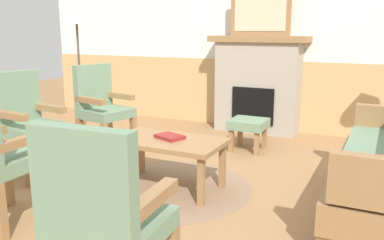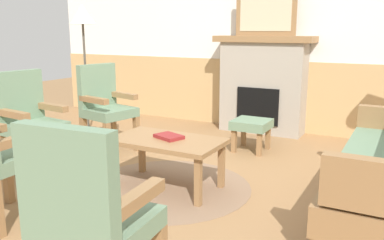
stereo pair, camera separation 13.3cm
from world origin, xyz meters
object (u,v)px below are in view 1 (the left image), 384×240
object	(u,v)px
coffee_table	(168,145)
armchair_near_fireplace	(101,104)
fireplace	(258,84)
framed_picture	(260,14)
floor_lamp_by_chairs	(77,22)
armchair_by_window_left	(26,119)
footstool	(248,126)
book_on_table	(170,137)
armchair_front_left	(103,217)

from	to	relation	value
coffee_table	armchair_near_fireplace	world-z (taller)	armchair_near_fireplace
fireplace	framed_picture	size ratio (longest dim) A/B	1.62
coffee_table	floor_lamp_by_chairs	xyz separation A→B (m)	(-2.04, 1.25, 1.06)
framed_picture	armchair_by_window_left	world-z (taller)	framed_picture
framed_picture	footstool	world-z (taller)	framed_picture
framed_picture	footstool	size ratio (longest dim) A/B	2.00
fireplace	framed_picture	xyz separation A→B (m)	(0.00, 0.00, 0.91)
armchair_near_fireplace	coffee_table	bearing A→B (deg)	-28.05
framed_picture	armchair_near_fireplace	xyz separation A→B (m)	(-1.29, -1.68, -1.02)
armchair_by_window_left	floor_lamp_by_chairs	distance (m)	1.90
fireplace	armchair_near_fireplace	size ratio (longest dim) A/B	1.33
armchair_near_fireplace	armchair_by_window_left	distance (m)	0.94
fireplace	armchair_near_fireplace	world-z (taller)	fireplace
fireplace	coffee_table	xyz separation A→B (m)	(-0.07, -2.33, -0.27)
fireplace	framed_picture	world-z (taller)	framed_picture
footstool	floor_lamp_by_chairs	size ratio (longest dim) A/B	0.24
book_on_table	armchair_near_fireplace	distance (m)	1.37
floor_lamp_by_chairs	footstool	bearing A→B (deg)	3.93
framed_picture	coffee_table	world-z (taller)	framed_picture
framed_picture	floor_lamp_by_chairs	world-z (taller)	framed_picture
fireplace	footstool	bearing A→B (deg)	-78.43
floor_lamp_by_chairs	armchair_front_left	bearing A→B (deg)	-47.50
armchair_front_left	armchair_near_fireplace	bearing A→B (deg)	128.52
fireplace	armchair_near_fireplace	bearing A→B (deg)	-127.49
framed_picture	armchair_near_fireplace	bearing A→B (deg)	-127.49
coffee_table	armchair_near_fireplace	xyz separation A→B (m)	(-1.22, 0.65, 0.15)
fireplace	floor_lamp_by_chairs	size ratio (longest dim) A/B	0.77
book_on_table	armchair_front_left	size ratio (longest dim) A/B	0.24
armchair_near_fireplace	armchair_by_window_left	xyz separation A→B (m)	(-0.15, -0.93, 0.00)
fireplace	armchair_near_fireplace	distance (m)	2.12
footstool	armchair_near_fireplace	xyz separation A→B (m)	(-1.48, -0.76, 0.25)
coffee_table	armchair_by_window_left	xyz separation A→B (m)	(-1.37, -0.28, 0.15)
book_on_table	armchair_near_fireplace	xyz separation A→B (m)	(-1.22, 0.62, 0.08)
coffee_table	armchair_front_left	size ratio (longest dim) A/B	0.98
fireplace	book_on_table	distance (m)	2.31
coffee_table	book_on_table	bearing A→B (deg)	80.77
footstool	armchair_near_fireplace	world-z (taller)	armchair_near_fireplace
fireplace	coffee_table	world-z (taller)	fireplace
coffee_table	armchair_front_left	world-z (taller)	armchair_front_left
book_on_table	footstool	world-z (taller)	book_on_table
fireplace	coffee_table	distance (m)	2.34
armchair_front_left	floor_lamp_by_chairs	bearing A→B (deg)	132.50
coffee_table	footstool	bearing A→B (deg)	79.60
armchair_near_fireplace	floor_lamp_by_chairs	size ratio (longest dim) A/B	0.58
armchair_near_fireplace	book_on_table	bearing A→B (deg)	-26.88
book_on_table	armchair_front_left	distance (m)	1.73
armchair_front_left	floor_lamp_by_chairs	world-z (taller)	floor_lamp_by_chairs
framed_picture	coffee_table	bearing A→B (deg)	-91.75
book_on_table	floor_lamp_by_chairs	distance (m)	2.58
framed_picture	armchair_front_left	world-z (taller)	framed_picture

